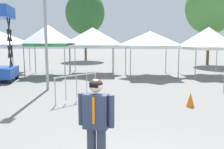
{
  "coord_description": "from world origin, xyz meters",
  "views": [
    {
      "loc": [
        -0.45,
        -3.64,
        2.42
      ],
      "look_at": [
        -0.33,
        4.42,
        1.3
      ],
      "focal_mm": 39.16,
      "sensor_mm": 36.0,
      "label": 1
    }
  ],
  "objects": [
    {
      "name": "tree_behind_tents_right",
      "position": [
        9.52,
        20.74,
        5.65
      ],
      "size": [
        4.76,
        4.76,
        8.28
      ],
      "color": "brown",
      "rests_on": "ground"
    },
    {
      "name": "canopy_tent_center",
      "position": [
        -4.61,
        13.42,
        2.77
      ],
      "size": [
        2.79,
        2.79,
        3.51
      ],
      "color": "#9E9EA3",
      "rests_on": "ground"
    },
    {
      "name": "tree_behind_tents_left",
      "position": [
        -3.26,
        26.53,
        5.73
      ],
      "size": [
        4.68,
        4.68,
        8.31
      ],
      "color": "brown",
      "rests_on": "ground"
    },
    {
      "name": "scissor_lift",
      "position": [
        -6.76,
        10.89,
        1.3
      ],
      "size": [
        1.73,
        2.49,
        4.39
      ],
      "color": "black",
      "rests_on": "ground"
    },
    {
      "name": "canopy_tent_behind_left",
      "position": [
        -1.6,
        14.31,
        2.64
      ],
      "size": [
        3.16,
        3.16,
        3.37
      ],
      "color": "#9E9EA3",
      "rests_on": "ground"
    },
    {
      "name": "traffic_cone_lot_center",
      "position": [
        2.56,
        5.06,
        0.26
      ],
      "size": [
        0.32,
        0.32,
        0.53
      ],
      "primitive_type": "cone",
      "color": "orange",
      "rests_on": "ground"
    },
    {
      "name": "person_foreground",
      "position": [
        -0.66,
        0.42,
        1.03
      ],
      "size": [
        0.63,
        0.35,
        1.78
      ],
      "color": "#33384C",
      "rests_on": "ground"
    },
    {
      "name": "canopy_tent_far_right",
      "position": [
        2.38,
        12.97,
        2.48
      ],
      "size": [
        3.27,
        3.27,
        3.05
      ],
      "color": "#9E9EA3",
      "rests_on": "ground"
    },
    {
      "name": "crowd_barrier_by_lift",
      "position": [
        -1.73,
        6.02,
        0.75
      ],
      "size": [
        1.52,
        1.52,
        1.08
      ],
      "color": "#B7BABF",
      "rests_on": "ground"
    },
    {
      "name": "canopy_tent_behind_center",
      "position": [
        6.38,
        13.1,
        2.57
      ],
      "size": [
        3.32,
        3.32,
        3.33
      ],
      "color": "#9E9EA3",
      "rests_on": "ground"
    }
  ]
}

